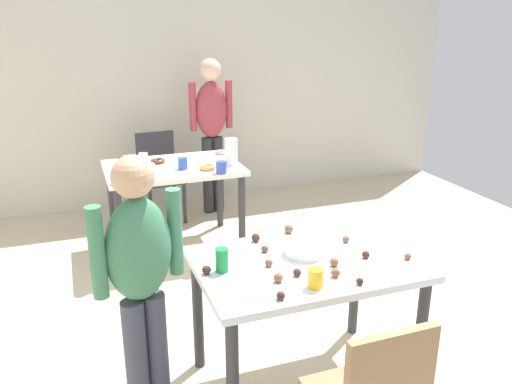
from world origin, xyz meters
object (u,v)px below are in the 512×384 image
at_px(person_adult_far, 212,122).
at_px(soda_can, 222,260).
at_px(dining_table_near, 305,278).
at_px(chair_far_table, 159,171).
at_px(mixing_bowl, 305,248).
at_px(pitcher_far, 231,152).
at_px(person_girl_near, 141,275).
at_px(dining_table_far, 173,177).

height_order(person_adult_far, soda_can, person_adult_far).
distance_m(person_adult_far, soda_can, 2.86).
height_order(dining_table_near, chair_far_table, chair_far_table).
relative_size(dining_table_near, mixing_bowl, 5.28).
distance_m(dining_table_near, pitcher_far, 1.94).
relative_size(person_girl_near, mixing_bowl, 6.46).
distance_m(dining_table_far, mixing_bowl, 2.00).
relative_size(dining_table_near, soda_can, 9.36).
distance_m(person_girl_near, pitcher_far, 2.20).
distance_m(dining_table_far, person_girl_near, 2.14).
relative_size(dining_table_near, dining_table_far, 1.01).
relative_size(person_adult_far, pitcher_far, 6.98).
distance_m(person_adult_far, mixing_bowl, 2.75).
bearing_deg(dining_table_near, mixing_bowl, 70.19).
bearing_deg(dining_table_far, person_girl_near, -105.14).
height_order(person_adult_far, pitcher_far, person_adult_far).
height_order(dining_table_far, mixing_bowl, mixing_bowl).
distance_m(person_adult_far, pitcher_far, 0.89).
bearing_deg(person_adult_far, chair_far_table, -179.74).
bearing_deg(dining_table_near, pitcher_far, 84.33).
height_order(chair_far_table, soda_can, soda_can).
relative_size(mixing_bowl, soda_can, 1.77).
bearing_deg(dining_table_far, soda_can, -94.35).
relative_size(dining_table_far, person_girl_near, 0.81).
bearing_deg(mixing_bowl, dining_table_near, -109.81).
distance_m(person_girl_near, mixing_bowl, 0.88).
bearing_deg(pitcher_far, soda_can, -108.66).
relative_size(person_girl_near, person_adult_far, 0.89).
xyz_separation_m(person_adult_far, pitcher_far, (-0.07, -0.89, -0.09)).
xyz_separation_m(dining_table_near, person_girl_near, (-0.85, -0.02, 0.18)).
bearing_deg(dining_table_far, mixing_bowl, -80.84).
relative_size(chair_far_table, mixing_bowl, 4.02).
xyz_separation_m(soda_can, pitcher_far, (0.64, 1.88, 0.05)).
bearing_deg(soda_can, dining_table_near, -4.23).
bearing_deg(pitcher_far, chair_far_table, 118.51).
height_order(dining_table_far, person_adult_far, person_adult_far).
height_order(person_adult_far, mixing_bowl, person_adult_far).
bearing_deg(pitcher_far, mixing_bowl, -95.10).
xyz_separation_m(dining_table_near, mixing_bowl, (0.03, 0.07, 0.14)).
height_order(dining_table_near, pitcher_far, pitcher_far).
bearing_deg(person_girl_near, dining_table_far, 74.86).
xyz_separation_m(dining_table_far, person_adult_far, (0.56, 0.76, 0.30)).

